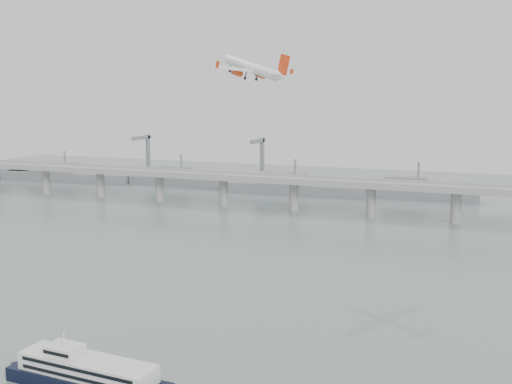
% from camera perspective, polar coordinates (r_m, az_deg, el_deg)
% --- Properties ---
extents(ground, '(900.00, 900.00, 0.00)m').
position_cam_1_polar(ground, '(200.93, -5.84, -12.54)').
color(ground, slate).
rests_on(ground, ground).
extents(bridge, '(800.00, 22.00, 23.90)m').
position_cam_1_polar(bridge, '(380.29, 7.79, 0.49)').
color(bridge, gray).
rests_on(bridge, ground).
extents(distant_fleet, '(453.00, 60.90, 40.00)m').
position_cam_1_polar(distant_fleet, '(498.57, -7.90, 1.19)').
color(distant_fleet, slate).
rests_on(distant_fleet, ground).
extents(ferry, '(74.57, 14.83, 14.06)m').
position_cam_1_polar(ferry, '(165.14, -15.74, -16.38)').
color(ferry, black).
rests_on(ferry, ground).
extents(airliner, '(38.77, 36.90, 13.89)m').
position_cam_1_polar(airliner, '(245.64, -0.32, 11.70)').
color(airliner, white).
rests_on(airliner, ground).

